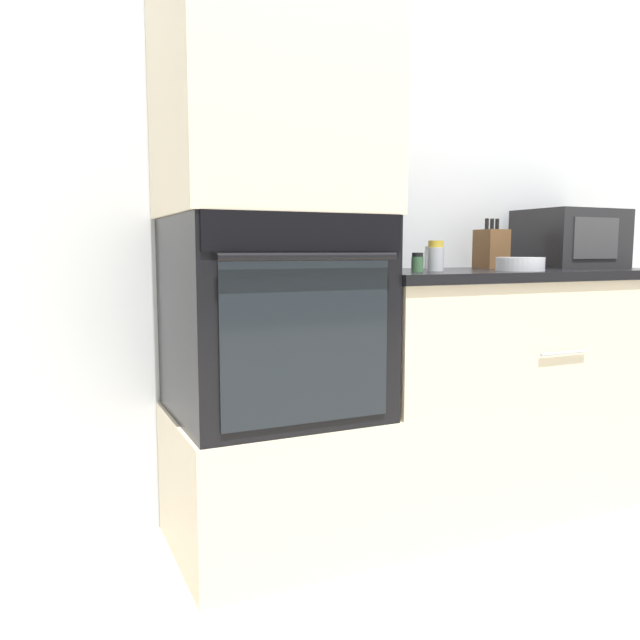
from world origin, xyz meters
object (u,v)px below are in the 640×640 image
(wall_oven, at_px, (272,316))
(microwave, at_px, (570,239))
(knife_block, at_px, (491,249))
(condiment_jar_mid, at_px, (417,262))
(condiment_jar_near, at_px, (436,256))
(condiment_jar_far, at_px, (432,258))
(bowl, at_px, (520,264))

(wall_oven, relative_size, microwave, 1.62)
(knife_block, xyz_separation_m, condiment_jar_mid, (-0.51, -0.22, -0.05))
(knife_block, xyz_separation_m, condiment_jar_near, (-0.41, -0.18, -0.03))
(microwave, relative_size, condiment_jar_near, 3.67)
(wall_oven, distance_m, knife_block, 1.06)
(wall_oven, bearing_deg, condiment_jar_far, 13.82)
(bowl, relative_size, condiment_jar_mid, 2.60)
(microwave, distance_m, knife_block, 0.41)
(knife_block, xyz_separation_m, condiment_jar_far, (-0.26, 0.05, -0.04))
(condiment_jar_near, bearing_deg, microwave, 10.55)
(wall_oven, xyz_separation_m, knife_block, (1.02, 0.14, 0.23))
(wall_oven, distance_m, bowl, 0.94)
(wall_oven, bearing_deg, bowl, -9.57)
(microwave, height_order, condiment_jar_near, microwave)
(microwave, height_order, bowl, microwave)
(knife_block, height_order, bowl, knife_block)
(condiment_jar_far, bearing_deg, condiment_jar_mid, -132.57)
(microwave, distance_m, condiment_jar_mid, 0.94)
(wall_oven, xyz_separation_m, microwave, (1.43, 0.11, 0.27))
(condiment_jar_mid, bearing_deg, knife_block, 23.24)
(knife_block, bearing_deg, condiment_jar_near, -155.80)
(knife_block, relative_size, bowl, 1.18)
(wall_oven, xyz_separation_m, condiment_jar_near, (0.62, -0.05, 0.20))
(knife_block, relative_size, condiment_jar_mid, 3.06)
(wall_oven, xyz_separation_m, bowl, (0.92, -0.15, 0.17))
(knife_block, bearing_deg, bowl, -110.48)
(wall_oven, height_order, knife_block, knife_block)
(microwave, height_order, condiment_jar_far, microwave)
(condiment_jar_far, bearing_deg, wall_oven, -166.18)
(wall_oven, height_order, condiment_jar_mid, wall_oven)
(condiment_jar_far, bearing_deg, condiment_jar_near, -121.99)
(wall_oven, distance_m, microwave, 1.46)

